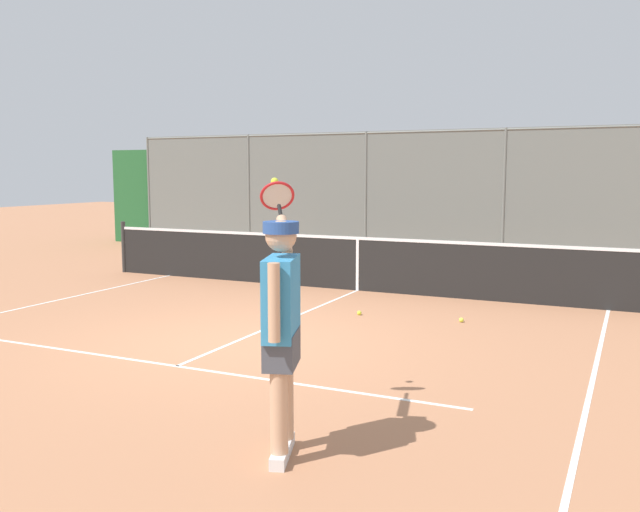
# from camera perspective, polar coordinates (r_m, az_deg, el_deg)

# --- Properties ---
(ground_plane) EXTENTS (60.00, 60.00, 0.00)m
(ground_plane) POSITION_cam_1_polar(r_m,az_deg,el_deg) (8.60, -7.05, -7.13)
(ground_plane) COLOR #B27551
(court_line_markings) EXTENTS (8.31, 9.59, 0.01)m
(court_line_markings) POSITION_cam_1_polar(r_m,az_deg,el_deg) (7.40, -13.41, -9.60)
(court_line_markings) COLOR white
(court_line_markings) RESTS_ON ground
(fence_backdrop) EXTENTS (19.82, 1.37, 3.09)m
(fence_backdrop) POSITION_cam_1_polar(r_m,az_deg,el_deg) (17.05, 9.91, 4.48)
(fence_backdrop) COLOR slate
(fence_backdrop) RESTS_ON ground
(tennis_net) EXTENTS (10.68, 0.09, 1.07)m
(tennis_net) POSITION_cam_1_polar(r_m,az_deg,el_deg) (12.08, 3.18, -0.59)
(tennis_net) COLOR #2D2D2D
(tennis_net) RESTS_ON ground
(tennis_player) EXTENTS (0.81, 1.29, 2.05)m
(tennis_player) POSITION_cam_1_polar(r_m,az_deg,el_deg) (4.97, -3.26, -5.24)
(tennis_player) COLOR silver
(tennis_player) RESTS_ON ground
(tennis_ball_mid_court) EXTENTS (0.07, 0.07, 0.07)m
(tennis_ball_mid_court) POSITION_cam_1_polar(r_m,az_deg,el_deg) (10.08, 3.31, -4.79)
(tennis_ball_mid_court) COLOR #CCDB33
(tennis_ball_mid_court) RESTS_ON ground
(tennis_ball_by_sideline) EXTENTS (0.07, 0.07, 0.07)m
(tennis_ball_by_sideline) POSITION_cam_1_polar(r_m,az_deg,el_deg) (9.80, 11.76, -5.27)
(tennis_ball_by_sideline) COLOR #D6E042
(tennis_ball_by_sideline) RESTS_ON ground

